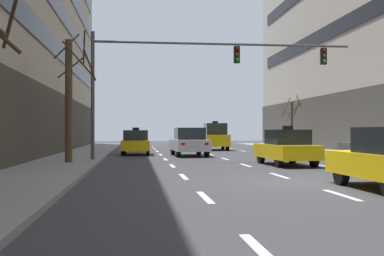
{
  "coord_description": "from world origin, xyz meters",
  "views": [
    {
      "loc": [
        -4.8,
        -13.9,
        1.5
      ],
      "look_at": [
        -0.98,
        19.16,
        1.72
      ],
      "focal_mm": 45.36,
      "sensor_mm": 36.0,
      "label": 1
    }
  ],
  "objects_px": {
    "street_tree_1": "(292,121)",
    "pedestrian_1": "(361,140)",
    "taxi_driving_0": "(136,143)",
    "car_driving_1": "(189,142)",
    "taxi_driving_3": "(215,137)",
    "taxi_driving_4": "(286,148)",
    "street_tree_0": "(69,98)",
    "car_parked_2": "(381,147)",
    "traffic_signal_0": "(191,66)"
  },
  "relations": [
    {
      "from": "taxi_driving_4",
      "to": "car_parked_2",
      "type": "distance_m",
      "value": 3.92
    },
    {
      "from": "street_tree_0",
      "to": "pedestrian_1",
      "type": "bearing_deg",
      "value": 10.82
    },
    {
      "from": "taxi_driving_0",
      "to": "car_parked_2",
      "type": "relative_size",
      "value": 0.94
    },
    {
      "from": "car_parked_2",
      "to": "traffic_signal_0",
      "type": "xyz_separation_m",
      "value": [
        -7.53,
        4.49,
        3.89
      ]
    },
    {
      "from": "taxi_driving_0",
      "to": "street_tree_1",
      "type": "bearing_deg",
      "value": 29.17
    },
    {
      "from": "car_parked_2",
      "to": "street_tree_0",
      "type": "distance_m",
      "value": 13.54
    },
    {
      "from": "taxi_driving_3",
      "to": "street_tree_0",
      "type": "distance_m",
      "value": 18.94
    },
    {
      "from": "taxi_driving_3",
      "to": "car_driving_1",
      "type": "bearing_deg",
      "value": -108.72
    },
    {
      "from": "taxi_driving_4",
      "to": "street_tree_1",
      "type": "xyz_separation_m",
      "value": [
        5.97,
        17.37,
        1.54
      ]
    },
    {
      "from": "street_tree_0",
      "to": "traffic_signal_0",
      "type": "bearing_deg",
      "value": 19.97
    },
    {
      "from": "taxi_driving_0",
      "to": "street_tree_0",
      "type": "distance_m",
      "value": 9.99
    },
    {
      "from": "taxi_driving_0",
      "to": "car_parked_2",
      "type": "height_order",
      "value": "taxi_driving_0"
    },
    {
      "from": "car_parked_2",
      "to": "pedestrian_1",
      "type": "height_order",
      "value": "car_parked_2"
    },
    {
      "from": "car_parked_2",
      "to": "street_tree_1",
      "type": "relative_size",
      "value": 1.06
    },
    {
      "from": "taxi_driving_3",
      "to": "traffic_signal_0",
      "type": "relative_size",
      "value": 0.34
    },
    {
      "from": "taxi_driving_0",
      "to": "street_tree_1",
      "type": "height_order",
      "value": "street_tree_1"
    },
    {
      "from": "car_parked_2",
      "to": "street_tree_1",
      "type": "xyz_separation_m",
      "value": [
        2.31,
        18.76,
        1.49
      ]
    },
    {
      "from": "taxi_driving_4",
      "to": "street_tree_0",
      "type": "distance_m",
      "value": 9.79
    },
    {
      "from": "taxi_driving_3",
      "to": "street_tree_0",
      "type": "bearing_deg",
      "value": -119.18
    },
    {
      "from": "traffic_signal_0",
      "to": "street_tree_0",
      "type": "xyz_separation_m",
      "value": [
        -5.6,
        -2.04,
        -1.74
      ]
    },
    {
      "from": "traffic_signal_0",
      "to": "taxi_driving_4",
      "type": "bearing_deg",
      "value": -38.69
    },
    {
      "from": "taxi_driving_3",
      "to": "taxi_driving_4",
      "type": "height_order",
      "value": "taxi_driving_3"
    },
    {
      "from": "car_driving_1",
      "to": "street_tree_1",
      "type": "relative_size",
      "value": 1.09
    },
    {
      "from": "car_driving_1",
      "to": "car_parked_2",
      "type": "bearing_deg",
      "value": -54.29
    },
    {
      "from": "taxi_driving_0",
      "to": "street_tree_1",
      "type": "relative_size",
      "value": 0.99
    },
    {
      "from": "taxi_driving_0",
      "to": "car_driving_1",
      "type": "bearing_deg",
      "value": -31.56
    },
    {
      "from": "pedestrian_1",
      "to": "car_driving_1",
      "type": "bearing_deg",
      "value": 152.69
    },
    {
      "from": "traffic_signal_0",
      "to": "pedestrian_1",
      "type": "height_order",
      "value": "traffic_signal_0"
    },
    {
      "from": "car_parked_2",
      "to": "taxi_driving_4",
      "type": "bearing_deg",
      "value": 159.16
    },
    {
      "from": "street_tree_1",
      "to": "pedestrian_1",
      "type": "relative_size",
      "value": 2.8
    },
    {
      "from": "traffic_signal_0",
      "to": "street_tree_1",
      "type": "distance_m",
      "value": 17.5
    },
    {
      "from": "pedestrian_1",
      "to": "taxi_driving_0",
      "type": "bearing_deg",
      "value": 151.52
    },
    {
      "from": "car_driving_1",
      "to": "pedestrian_1",
      "type": "bearing_deg",
      "value": -27.31
    },
    {
      "from": "car_driving_1",
      "to": "street_tree_0",
      "type": "bearing_deg",
      "value": -129.73
    },
    {
      "from": "taxi_driving_3",
      "to": "street_tree_1",
      "type": "distance_m",
      "value": 6.39
    },
    {
      "from": "taxi_driving_4",
      "to": "pedestrian_1",
      "type": "xyz_separation_m",
      "value": [
        5.34,
        3.89,
        0.23
      ]
    },
    {
      "from": "car_parked_2",
      "to": "street_tree_1",
      "type": "height_order",
      "value": "street_tree_1"
    },
    {
      "from": "taxi_driving_0",
      "to": "car_driving_1",
      "type": "xyz_separation_m",
      "value": [
        3.2,
        -1.96,
        0.07
      ]
    },
    {
      "from": "traffic_signal_0",
      "to": "car_parked_2",
      "type": "bearing_deg",
      "value": -30.82
    },
    {
      "from": "taxi_driving_3",
      "to": "taxi_driving_4",
      "type": "relative_size",
      "value": 1.05
    },
    {
      "from": "taxi_driving_0",
      "to": "taxi_driving_3",
      "type": "xyz_separation_m",
      "value": [
        6.29,
        7.15,
        0.29
      ]
    },
    {
      "from": "traffic_signal_0",
      "to": "taxi_driving_3",
      "type": "bearing_deg",
      "value": 76.05
    },
    {
      "from": "taxi_driving_4",
      "to": "street_tree_0",
      "type": "bearing_deg",
      "value": 173.6
    },
    {
      "from": "taxi_driving_0",
      "to": "pedestrian_1",
      "type": "distance_m",
      "value": 13.56
    },
    {
      "from": "taxi_driving_4",
      "to": "street_tree_0",
      "type": "xyz_separation_m",
      "value": [
        -9.47,
        1.06,
        2.21
      ]
    },
    {
      "from": "street_tree_1",
      "to": "traffic_signal_0",
      "type": "bearing_deg",
      "value": -124.61
    },
    {
      "from": "taxi_driving_4",
      "to": "street_tree_1",
      "type": "bearing_deg",
      "value": 71.02
    },
    {
      "from": "taxi_driving_3",
      "to": "taxi_driving_4",
      "type": "distance_m",
      "value": 17.52
    },
    {
      "from": "taxi_driving_0",
      "to": "taxi_driving_4",
      "type": "relative_size",
      "value": 0.99
    },
    {
      "from": "taxi_driving_0",
      "to": "street_tree_0",
      "type": "height_order",
      "value": "street_tree_0"
    }
  ]
}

